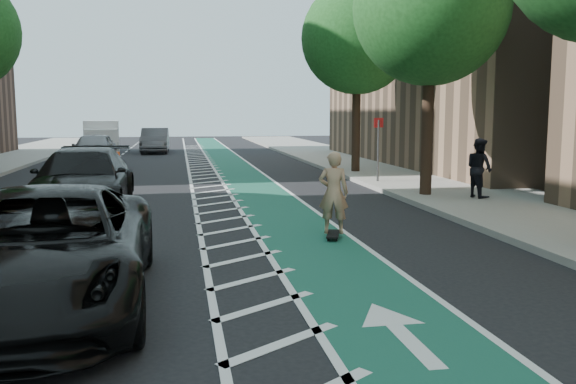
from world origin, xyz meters
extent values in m
plane|color=black|center=(0.00, 0.00, 0.00)|extent=(120.00, 120.00, 0.00)
cube|color=#165043|center=(3.00, 10.00, 0.01)|extent=(2.00, 90.00, 0.01)
cube|color=silver|center=(1.50, 10.00, 0.01)|extent=(1.40, 90.00, 0.01)
cube|color=gray|center=(9.50, 10.00, 0.07)|extent=(5.00, 90.00, 0.15)
cube|color=gray|center=(7.05, 10.00, 0.08)|extent=(0.12, 90.00, 0.16)
cylinder|color=#382619|center=(7.90, 8.00, 2.20)|extent=(0.36, 0.36, 4.40)
sphere|color=#174518|center=(7.90, 8.00, 5.80)|extent=(4.20, 4.20, 4.20)
cylinder|color=#382619|center=(7.90, 16.00, 2.20)|extent=(0.36, 0.36, 4.40)
sphere|color=#174518|center=(7.90, 16.00, 5.80)|extent=(4.20, 4.20, 4.20)
cylinder|color=#4C4C4C|center=(7.60, 12.00, 1.20)|extent=(0.08, 0.08, 2.40)
cube|color=red|center=(7.60, 12.00, 2.30)|extent=(0.35, 0.02, 0.35)
cube|color=black|center=(3.58, 2.90, 0.10)|extent=(0.49, 0.90, 0.03)
cylinder|color=black|center=(3.58, 3.20, 0.03)|extent=(0.05, 0.07, 0.07)
cylinder|color=black|center=(3.75, 3.15, 0.03)|extent=(0.05, 0.07, 0.07)
cylinder|color=black|center=(3.41, 2.65, 0.03)|extent=(0.05, 0.07, 0.07)
cylinder|color=black|center=(3.58, 2.60, 0.03)|extent=(0.05, 0.07, 0.07)
imported|color=tan|center=(3.58, 2.90, 0.99)|extent=(0.73, 0.59, 1.75)
imported|color=black|center=(-1.44, -0.95, 0.82)|extent=(2.85, 5.98, 1.65)
imported|color=black|center=(-2.18, 7.50, 0.85)|extent=(2.42, 5.89, 1.71)
imported|color=gray|center=(-3.89, 22.82, 0.83)|extent=(2.02, 4.89, 1.66)
imported|color=#55555A|center=(-1.19, 32.28, 0.82)|extent=(1.80, 5.00, 1.64)
imported|color=black|center=(9.15, 7.27, 1.03)|extent=(0.82, 0.97, 1.77)
cube|color=white|center=(-4.93, 34.96, 1.05)|extent=(2.63, 3.57, 2.10)
cube|color=white|center=(-4.68, 32.45, 0.79)|extent=(2.25, 1.88, 1.57)
cylinder|color=black|center=(-5.58, 31.94, 0.37)|extent=(0.33, 0.76, 0.73)
cylinder|color=black|center=(-3.70, 32.13, 0.37)|extent=(0.33, 0.76, 0.73)
cylinder|color=black|center=(-5.95, 35.70, 0.37)|extent=(0.33, 0.76, 0.73)
cylinder|color=black|center=(-4.07, 35.89, 0.37)|extent=(0.33, 0.76, 0.73)
cylinder|color=#FF590D|center=(-2.22, 6.94, 0.45)|extent=(0.52, 0.52, 0.89)
cylinder|color=silver|center=(-2.22, 6.94, 0.30)|extent=(0.53, 0.53, 0.12)
cylinder|color=silver|center=(-2.22, 6.94, 0.57)|extent=(0.53, 0.53, 0.12)
cylinder|color=black|center=(-2.22, 6.94, 0.02)|extent=(0.65, 0.65, 0.04)
cylinder|color=orange|center=(-2.83, 10.97, 0.43)|extent=(0.50, 0.50, 0.86)
cylinder|color=silver|center=(-2.83, 10.97, 0.29)|extent=(0.51, 0.51, 0.12)
cylinder|color=silver|center=(-2.83, 10.97, 0.56)|extent=(0.51, 0.51, 0.12)
cylinder|color=black|center=(-2.83, 10.97, 0.02)|extent=(0.63, 0.63, 0.04)
cylinder|color=#F84F0D|center=(-2.40, 17.28, 0.50)|extent=(0.58, 0.58, 1.01)
cylinder|color=silver|center=(-2.40, 17.28, 0.34)|extent=(0.59, 0.59, 0.13)
cylinder|color=silver|center=(-2.40, 17.28, 0.65)|extent=(0.59, 0.59, 0.13)
cylinder|color=black|center=(-2.40, 17.28, 0.02)|extent=(0.74, 0.74, 0.04)
camera|label=1|loc=(0.39, -9.47, 2.67)|focal=38.00mm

